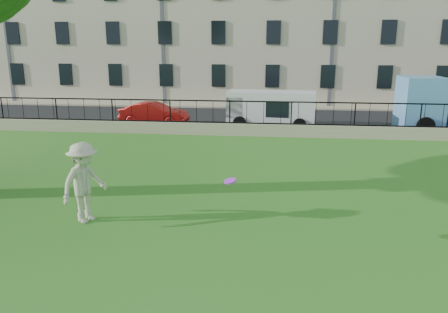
# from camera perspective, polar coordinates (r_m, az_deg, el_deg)

# --- Properties ---
(ground) EXTENTS (120.00, 120.00, 0.00)m
(ground) POSITION_cam_1_polar(r_m,az_deg,el_deg) (10.43, -6.34, -10.50)
(ground) COLOR #2B701A
(ground) RESTS_ON ground
(retaining_wall) EXTENTS (50.00, 0.40, 0.60)m
(retaining_wall) POSITION_cam_1_polar(r_m,az_deg,el_deg) (21.71, 0.75, 3.59)
(retaining_wall) COLOR gray
(retaining_wall) RESTS_ON ground
(iron_railing) EXTENTS (50.00, 0.05, 1.13)m
(iron_railing) POSITION_cam_1_polar(r_m,az_deg,el_deg) (21.56, 0.76, 5.81)
(iron_railing) COLOR black
(iron_railing) RESTS_ON retaining_wall
(street) EXTENTS (60.00, 9.00, 0.01)m
(street) POSITION_cam_1_polar(r_m,az_deg,el_deg) (26.36, 1.83, 4.86)
(street) COLOR black
(street) RESTS_ON ground
(sidewalk) EXTENTS (60.00, 1.40, 0.12)m
(sidewalk) POSITION_cam_1_polar(r_m,az_deg,el_deg) (31.48, 2.66, 6.52)
(sidewalk) COLOR gray
(sidewalk) RESTS_ON ground
(building_row) EXTENTS (56.40, 10.40, 13.80)m
(building_row) POSITION_cam_1_polar(r_m,az_deg,el_deg) (36.92, 3.47, 18.34)
(building_row) COLOR beige
(building_row) RESTS_ON ground
(man) EXTENTS (1.26, 1.53, 2.06)m
(man) POSITION_cam_1_polar(r_m,az_deg,el_deg) (11.49, -17.80, -3.25)
(man) COLOR #B7B395
(man) RESTS_ON ground
(frisbee) EXTENTS (0.34, 0.35, 0.12)m
(frisbee) POSITION_cam_1_polar(r_m,az_deg,el_deg) (9.50, 0.81, -3.20)
(frisbee) COLOR #AF2AEE
(red_sedan) EXTENTS (3.86, 1.55, 1.25)m
(red_sedan) POSITION_cam_1_polar(r_m,az_deg,el_deg) (24.83, -9.08, 5.54)
(red_sedan) COLOR #B11715
(red_sedan) RESTS_ON street
(white_van) EXTENTS (4.77, 2.19, 1.95)m
(white_van) POSITION_cam_1_polar(r_m,az_deg,el_deg) (23.85, 6.18, 6.13)
(white_van) COLOR silver
(white_van) RESTS_ON street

